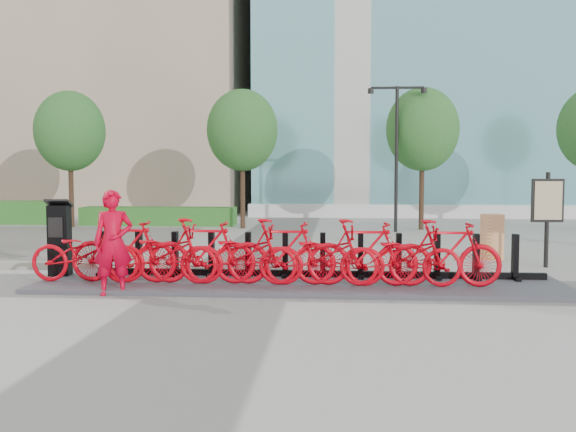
# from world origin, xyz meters

# --- Properties ---
(ground) EXTENTS (120.00, 120.00, 0.00)m
(ground) POSITION_xyz_m (0.00, 0.00, 0.00)
(ground) COLOR #9C9B98
(hedge_b) EXTENTS (6.00, 1.20, 0.70)m
(hedge_b) POSITION_xyz_m (-5.00, 13.20, 0.35)
(hedge_b) COLOR #266824
(hedge_b) RESTS_ON ground
(tree_0) EXTENTS (2.60, 2.60, 5.10)m
(tree_0) POSITION_xyz_m (-8.00, 12.00, 3.59)
(tree_0) COLOR #322112
(tree_0) RESTS_ON ground
(tree_1) EXTENTS (2.60, 2.60, 5.10)m
(tree_1) POSITION_xyz_m (-1.50, 12.00, 3.59)
(tree_1) COLOR #322112
(tree_1) RESTS_ON ground
(tree_2) EXTENTS (2.60, 2.60, 5.10)m
(tree_2) POSITION_xyz_m (5.00, 12.00, 3.59)
(tree_2) COLOR #322112
(tree_2) RESTS_ON ground
(streetlamp) EXTENTS (2.00, 0.20, 5.00)m
(streetlamp) POSITION_xyz_m (4.00, 11.00, 3.13)
(streetlamp) COLOR black
(streetlamp) RESTS_ON ground
(dock_pad) EXTENTS (9.60, 2.40, 0.08)m
(dock_pad) POSITION_xyz_m (1.30, 0.30, 0.04)
(dock_pad) COLOR #45444C
(dock_pad) RESTS_ON ground
(dock_rail_posts) EXTENTS (8.02, 0.50, 0.85)m
(dock_rail_posts) POSITION_xyz_m (1.36, 0.77, 0.51)
(dock_rail_posts) COLOR black
(dock_rail_posts) RESTS_ON dock_pad
(bike_0) EXTENTS (2.02, 0.70, 1.06)m
(bike_0) POSITION_xyz_m (-2.60, -0.05, 0.61)
(bike_0) COLOR #C4010F
(bike_0) RESTS_ON dock_pad
(bike_1) EXTENTS (1.96, 0.55, 1.18)m
(bike_1) POSITION_xyz_m (-1.88, -0.05, 0.67)
(bike_1) COLOR #C4010F
(bike_1) RESTS_ON dock_pad
(bike_2) EXTENTS (2.02, 0.70, 1.06)m
(bike_2) POSITION_xyz_m (-1.16, -0.05, 0.61)
(bike_2) COLOR #C4010F
(bike_2) RESTS_ON dock_pad
(bike_3) EXTENTS (1.96, 0.55, 1.18)m
(bike_3) POSITION_xyz_m (-0.44, -0.05, 0.67)
(bike_3) COLOR #C4010F
(bike_3) RESTS_ON dock_pad
(bike_4) EXTENTS (2.02, 0.70, 1.06)m
(bike_4) POSITION_xyz_m (0.28, -0.05, 0.61)
(bike_4) COLOR #C4010F
(bike_4) RESTS_ON dock_pad
(bike_5) EXTENTS (1.96, 0.55, 1.18)m
(bike_5) POSITION_xyz_m (1.00, -0.05, 0.67)
(bike_5) COLOR #C4010F
(bike_5) RESTS_ON dock_pad
(bike_6) EXTENTS (2.02, 0.70, 1.06)m
(bike_6) POSITION_xyz_m (1.72, -0.05, 0.61)
(bike_6) COLOR #C4010F
(bike_6) RESTS_ON dock_pad
(bike_7) EXTENTS (1.96, 0.55, 1.18)m
(bike_7) POSITION_xyz_m (2.44, -0.05, 0.67)
(bike_7) COLOR #C4010F
(bike_7) RESTS_ON dock_pad
(bike_8) EXTENTS (2.02, 0.70, 1.06)m
(bike_8) POSITION_xyz_m (3.16, -0.05, 0.61)
(bike_8) COLOR #C4010F
(bike_8) RESTS_ON dock_pad
(bike_9) EXTENTS (1.96, 0.55, 1.18)m
(bike_9) POSITION_xyz_m (3.88, -0.05, 0.67)
(bike_9) COLOR #C4010F
(bike_9) RESTS_ON dock_pad
(kiosk) EXTENTS (0.50, 0.43, 1.49)m
(kiosk) POSITION_xyz_m (-3.38, 0.62, 0.80)
(kiosk) COLOR black
(kiosk) RESTS_ON dock_pad
(worker_red) EXTENTS (0.76, 0.62, 1.79)m
(worker_red) POSITION_xyz_m (-1.79, -0.82, 0.89)
(worker_red) COLOR red
(worker_red) RESTS_ON ground
(construction_barrel) EXTENTS (0.72, 0.72, 1.08)m
(construction_barrel) POSITION_xyz_m (5.67, 4.16, 0.54)
(construction_barrel) COLOR orange
(construction_barrel) RESTS_ON ground
(map_sign) EXTENTS (0.69, 0.14, 2.08)m
(map_sign) POSITION_xyz_m (6.55, 2.96, 1.38)
(map_sign) COLOR black
(map_sign) RESTS_ON ground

